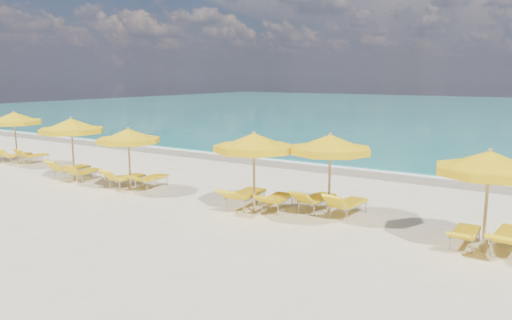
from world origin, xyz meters
The scene contains 23 objects.
ground_plane centered at (0.00, 0.00, 0.00)m, with size 120.00×120.00×0.00m, color beige.
ocean centered at (0.00, 48.00, 0.00)m, with size 120.00×80.00×0.30m, color #136F67.
wet_sand_band centered at (0.00, 7.40, 0.00)m, with size 120.00×2.60×0.01m, color tan.
foam_line centered at (0.00, 8.20, 0.00)m, with size 120.00×1.20×0.03m, color white.
whitecap_near centered at (-6.00, 17.00, 0.00)m, with size 14.00×0.36×0.05m, color white.
umbrella_1 centered at (-12.60, 0.43, 2.10)m, with size 2.90×2.90×2.47m.
umbrella_2 centered at (-7.24, -0.48, 2.12)m, with size 3.23×3.23×2.49m.
umbrella_3 centered at (-4.18, -0.40, 1.93)m, with size 2.60×2.60×2.27m.
umbrella_4 centered at (1.20, -0.44, 2.10)m, with size 2.74×2.74×2.46m.
umbrella_5 centered at (3.22, 0.52, 2.09)m, with size 2.53×2.53×2.45m.
umbrella_6 centered at (7.59, -0.41, 2.09)m, with size 2.78×2.78×2.45m.
lounger_1_left centered at (-12.95, 0.60, 0.21)m, with size 0.83×1.74×0.79m.
lounger_1_right centered at (-12.16, 1.00, 0.20)m, with size 0.68×1.61×0.76m.
lounger_2_left centered at (-7.76, -0.23, 0.23)m, with size 0.73×1.84×0.85m.
lounger_2_right centered at (-6.84, -0.26, 0.20)m, with size 0.86×1.69×0.77m.
lounger_3_left centered at (-4.59, -0.22, 0.22)m, with size 0.61×1.72×0.81m.
lounger_3_right centered at (-3.76, 0.19, 0.21)m, with size 0.76×1.86×0.67m.
lounger_4_left centered at (0.67, -0.15, 0.25)m, with size 0.87×2.13×0.81m.
lounger_4_right centered at (1.68, 0.09, 0.22)m, with size 0.86×1.90×0.70m.
lounger_5_left centered at (2.70, 0.72, 0.22)m, with size 0.74×1.87×0.79m.
lounger_5_right centered at (3.74, 0.71, 0.22)m, with size 0.76×1.82×0.83m.
lounger_6_left centered at (7.15, -0.20, 0.20)m, with size 0.59×1.71×0.62m.
lounger_6_right centered at (8.10, -0.07, 0.23)m, with size 0.76×2.05×0.73m.
Camera 1 is at (9.25, -12.62, 4.08)m, focal length 35.00 mm.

